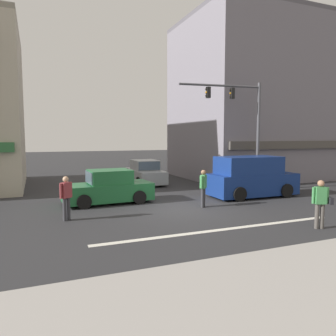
# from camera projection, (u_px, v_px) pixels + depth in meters

# --- Properties ---
(ground_plane) EXTENTS (120.00, 120.00, 0.00)m
(ground_plane) POSITION_uv_depth(u_px,v_px,m) (180.00, 209.00, 14.28)
(ground_plane) COLOR #2B2B2D
(lane_marking_stripe) EXTENTS (9.00, 0.24, 0.01)m
(lane_marking_stripe) POSITION_uv_depth(u_px,v_px,m) (223.00, 229.00, 11.06)
(lane_marking_stripe) COLOR silver
(lane_marking_stripe) RESTS_ON ground
(building_right_corner) EXTENTS (13.65, 9.13, 11.82)m
(building_right_corner) POSITION_uv_depth(u_px,v_px,m) (268.00, 102.00, 25.86)
(building_right_corner) COLOR slate
(building_right_corner) RESTS_ON ground
(street_tree) EXTENTS (4.19, 4.19, 6.12)m
(street_tree) POSITION_uv_depth(u_px,v_px,m) (228.00, 125.00, 23.94)
(street_tree) COLOR #4C3823
(street_tree) RESTS_ON ground
(utility_pole_far_right) EXTENTS (1.40, 0.22, 7.75)m
(utility_pole_far_right) POSITION_uv_depth(u_px,v_px,m) (230.00, 125.00, 25.12)
(utility_pole_far_right) COLOR brown
(utility_pole_far_right) RESTS_ON ground
(traffic_light_mast) EXTENTS (4.86, 0.75, 6.20)m
(traffic_light_mast) POSITION_uv_depth(u_px,v_px,m) (243.00, 118.00, 18.62)
(traffic_light_mast) COLOR #47474C
(traffic_light_mast) RESTS_ON ground
(van_crossing_center) EXTENTS (4.63, 2.09, 2.11)m
(van_crossing_center) POSITION_uv_depth(u_px,v_px,m) (251.00, 178.00, 17.10)
(van_crossing_center) COLOR navy
(van_crossing_center) RESTS_ON ground
(sedan_crossing_rightbound) EXTENTS (1.92, 4.12, 1.58)m
(sedan_crossing_rightbound) POSITION_uv_depth(u_px,v_px,m) (145.00, 173.00, 21.88)
(sedan_crossing_rightbound) COLOR #999EA3
(sedan_crossing_rightbound) RESTS_ON ground
(sedan_approaching_near) EXTENTS (4.17, 2.02, 1.58)m
(sedan_approaching_near) POSITION_uv_depth(u_px,v_px,m) (108.00, 188.00, 15.43)
(sedan_approaching_near) COLOR #1E6033
(sedan_approaching_near) RESTS_ON ground
(pedestrian_foreground_with_bag) EXTENTS (0.66, 0.48, 1.67)m
(pedestrian_foreground_with_bag) POSITION_uv_depth(u_px,v_px,m) (321.00, 201.00, 11.09)
(pedestrian_foreground_with_bag) COLOR #4C4742
(pedestrian_foreground_with_bag) RESTS_ON ground
(pedestrian_mid_crossing) EXTENTS (0.48, 0.39, 1.67)m
(pedestrian_mid_crossing) POSITION_uv_depth(u_px,v_px,m) (66.00, 195.00, 12.17)
(pedestrian_mid_crossing) COLOR #333338
(pedestrian_mid_crossing) RESTS_ON ground
(pedestrian_far_side) EXTENTS (0.44, 0.42, 1.67)m
(pedestrian_far_side) POSITION_uv_depth(u_px,v_px,m) (203.00, 186.00, 14.51)
(pedestrian_far_side) COLOR #333338
(pedestrian_far_side) RESTS_ON ground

